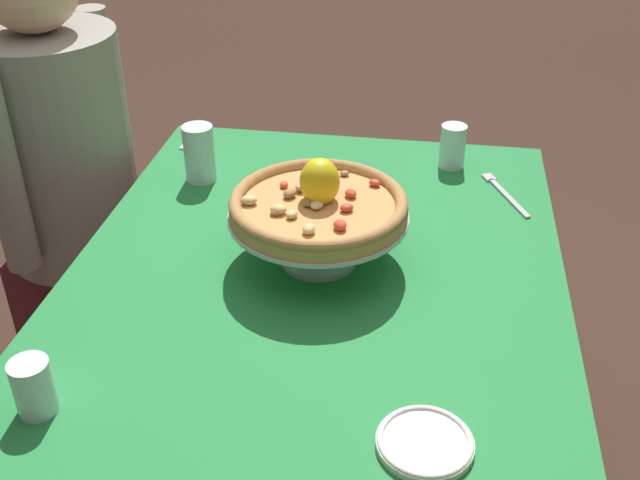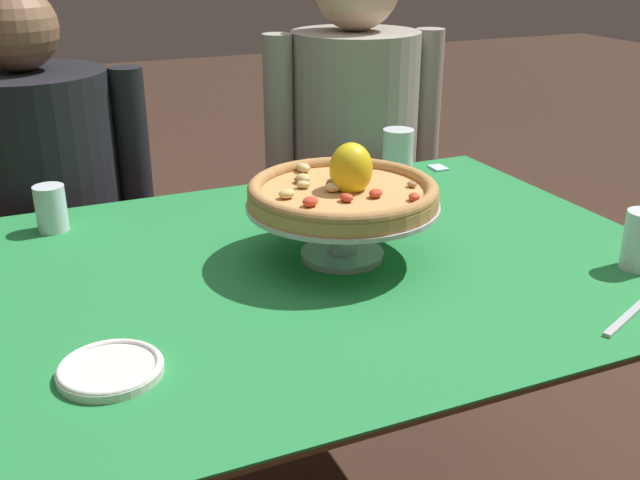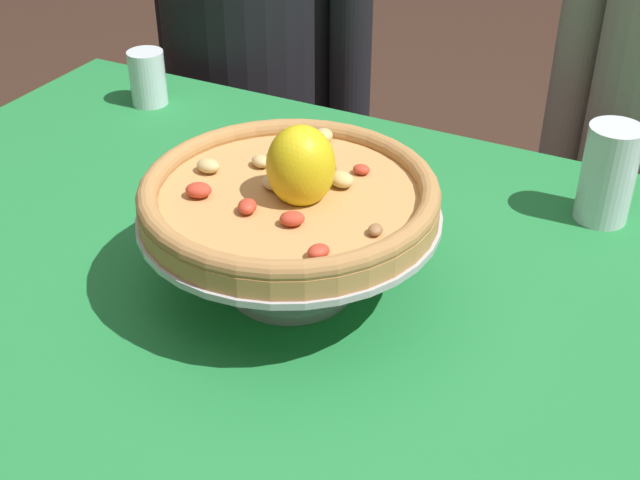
{
  "view_description": "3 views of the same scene",
  "coord_description": "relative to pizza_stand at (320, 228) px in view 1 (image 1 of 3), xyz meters",
  "views": [
    {
      "loc": [
        -1.18,
        -0.2,
        1.55
      ],
      "look_at": [
        0.05,
        -0.0,
        0.76
      ],
      "focal_mm": 42.74,
      "sensor_mm": 36.0,
      "label": 1
    },
    {
      "loc": [
        -0.49,
        -1.12,
        1.26
      ],
      "look_at": [
        0.01,
        0.0,
        0.75
      ],
      "focal_mm": 41.65,
      "sensor_mm": 36.0,
      "label": 2
    },
    {
      "loc": [
        0.45,
        -0.72,
        1.32
      ],
      "look_at": [
        0.11,
        -0.04,
        0.82
      ],
      "focal_mm": 47.87,
      "sensor_mm": 36.0,
      "label": 3
    }
  ],
  "objects": [
    {
      "name": "diner_right",
      "position": [
        0.38,
        0.72,
        -0.17
      ],
      "size": [
        0.51,
        0.4,
        1.25
      ],
      "color": "maroon",
      "rests_on": "ground"
    },
    {
      "name": "water_glass_front_right",
      "position": [
        0.46,
        -0.25,
        -0.03
      ],
      "size": [
        0.06,
        0.06,
        0.11
      ],
      "color": "white",
      "rests_on": "dining_table"
    },
    {
      "name": "water_glass_back_left",
      "position": [
        -0.47,
        0.36,
        -0.04
      ],
      "size": [
        0.06,
        0.06,
        0.09
      ],
      "color": "silver",
      "rests_on": "dining_table"
    },
    {
      "name": "pizza_stand",
      "position": [
        0.0,
        0.0,
        0.0
      ],
      "size": [
        0.35,
        0.35,
        0.11
      ],
      "color": "#B7B7C1",
      "rests_on": "dining_table"
    },
    {
      "name": "sugar_packet",
      "position": [
        0.46,
        0.41,
        -0.07
      ],
      "size": [
        0.04,
        0.05,
        0.0
      ],
      "primitive_type": "cube",
      "rotation": [
        0.0,
        0.0,
        1.5
      ],
      "color": "silver",
      "rests_on": "dining_table"
    },
    {
      "name": "dining_table",
      "position": [
        -0.05,
        0.0,
        -0.17
      ],
      "size": [
        1.28,
        0.95,
        0.71
      ],
      "color": "brown",
      "rests_on": "ground"
    },
    {
      "name": "side_plate",
      "position": [
        -0.45,
        -0.22,
        -0.07
      ],
      "size": [
        0.14,
        0.14,
        0.02
      ],
      "color": "silver",
      "rests_on": "dining_table"
    },
    {
      "name": "dinner_fork",
      "position": [
        0.34,
        -0.37,
        -0.07
      ],
      "size": [
        0.2,
        0.1,
        0.01
      ],
      "color": "#B7B7C1",
      "rests_on": "dining_table"
    },
    {
      "name": "pizza",
      "position": [
        0.0,
        0.0,
        0.05
      ],
      "size": [
        0.34,
        0.34,
        0.11
      ],
      "color": "tan",
      "rests_on": "pizza_stand"
    },
    {
      "name": "water_glass_back_right",
      "position": [
        0.3,
        0.33,
        -0.02
      ],
      "size": [
        0.07,
        0.07,
        0.13
      ],
      "color": "silver",
      "rests_on": "dining_table"
    }
  ]
}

